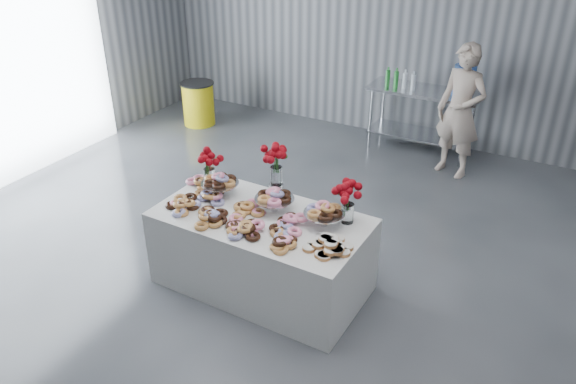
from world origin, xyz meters
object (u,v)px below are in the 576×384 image
at_px(display_table, 262,251).
at_px(water_jug, 464,77).
at_px(prep_table, 422,109).
at_px(person, 460,111).
at_px(trash_barrel, 198,103).

relative_size(display_table, water_jug, 3.43).
height_order(prep_table, person, person).
bearing_deg(trash_barrel, display_table, -45.40).
bearing_deg(water_jug, trash_barrel, -170.05).
distance_m(water_jug, person, 0.57).
relative_size(display_table, prep_table, 1.27).
distance_m(display_table, trash_barrel, 4.27).
bearing_deg(display_table, water_jug, 77.06).
bearing_deg(trash_barrel, person, 2.87).
height_order(water_jug, trash_barrel, water_jug).
xyz_separation_m(prep_table, water_jug, (0.50, -0.00, 0.53)).
bearing_deg(display_table, prep_table, 84.57).
bearing_deg(prep_table, water_jug, -0.00).
xyz_separation_m(prep_table, trash_barrel, (-3.35, -0.67, -0.28)).
relative_size(person, trash_barrel, 2.53).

